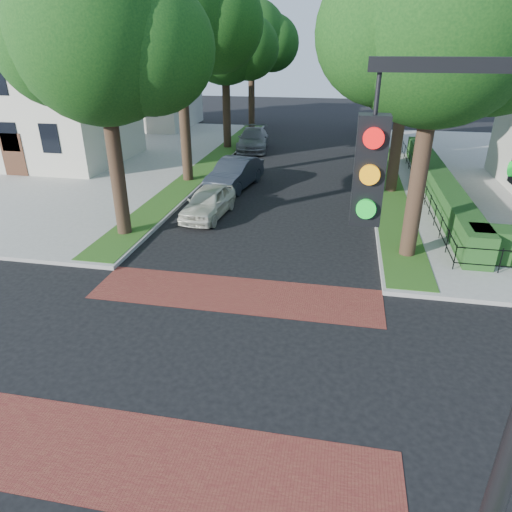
# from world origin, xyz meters

# --- Properties ---
(ground) EXTENTS (120.00, 120.00, 0.00)m
(ground) POSITION_xyz_m (0.00, 0.00, 0.00)
(ground) COLOR black
(ground) RESTS_ON ground
(sidewalk_nw) EXTENTS (30.00, 30.00, 0.15)m
(sidewalk_nw) POSITION_xyz_m (-19.50, 19.00, 0.07)
(sidewalk_nw) COLOR gray
(sidewalk_nw) RESTS_ON ground
(crosswalk_far) EXTENTS (9.00, 2.20, 0.01)m
(crosswalk_far) POSITION_xyz_m (0.00, 3.20, 0.01)
(crosswalk_far) COLOR maroon
(crosswalk_far) RESTS_ON ground
(crosswalk_near) EXTENTS (9.00, 2.20, 0.01)m
(crosswalk_near) POSITION_xyz_m (0.00, -3.20, 0.01)
(crosswalk_near) COLOR maroon
(crosswalk_near) RESTS_ON ground
(grass_strip_ne) EXTENTS (1.60, 29.80, 0.02)m
(grass_strip_ne) POSITION_xyz_m (5.40, 19.10, 0.16)
(grass_strip_ne) COLOR #1F4B15
(grass_strip_ne) RESTS_ON sidewalk_ne
(grass_strip_nw) EXTENTS (1.60, 29.80, 0.02)m
(grass_strip_nw) POSITION_xyz_m (-5.40, 19.10, 0.16)
(grass_strip_nw) COLOR #1F4B15
(grass_strip_nw) RESTS_ON sidewalk_nw
(tree_right_near) EXTENTS (7.75, 6.67, 10.66)m
(tree_right_near) POSITION_xyz_m (5.60, 7.24, 7.63)
(tree_right_near) COLOR black
(tree_right_near) RESTS_ON sidewalk_ne
(tree_right_mid) EXTENTS (8.25, 7.09, 11.22)m
(tree_right_mid) POSITION_xyz_m (5.61, 15.25, 7.99)
(tree_right_mid) COLOR black
(tree_right_mid) RESTS_ON sidewalk_ne
(tree_right_far) EXTENTS (7.25, 6.23, 9.74)m
(tree_right_far) POSITION_xyz_m (5.60, 24.22, 6.91)
(tree_right_far) COLOR black
(tree_right_far) RESTS_ON sidewalk_ne
(tree_right_back) EXTENTS (7.50, 6.45, 10.20)m
(tree_right_back) POSITION_xyz_m (5.60, 33.23, 7.27)
(tree_right_back) COLOR black
(tree_right_back) RESTS_ON sidewalk_ne
(tree_left_near) EXTENTS (7.50, 6.45, 10.20)m
(tree_left_near) POSITION_xyz_m (-5.40, 7.23, 7.27)
(tree_left_near) COLOR black
(tree_left_near) RESTS_ON sidewalk_nw
(tree_left_mid) EXTENTS (8.00, 6.88, 11.48)m
(tree_left_mid) POSITION_xyz_m (-5.39, 15.24, 8.34)
(tree_left_mid) COLOR black
(tree_left_mid) RESTS_ON sidewalk_nw
(tree_left_far) EXTENTS (7.00, 6.02, 9.86)m
(tree_left_far) POSITION_xyz_m (-5.40, 24.22, 7.12)
(tree_left_far) COLOR black
(tree_left_far) RESTS_ON sidewalk_nw
(tree_left_back) EXTENTS (7.75, 6.66, 10.44)m
(tree_left_back) POSITION_xyz_m (-5.40, 33.24, 7.41)
(tree_left_back) COLOR black
(tree_left_back) RESTS_ON sidewalk_nw
(hedge_main_road) EXTENTS (1.00, 18.00, 1.20)m
(hedge_main_road) POSITION_xyz_m (7.70, 15.00, 0.75)
(hedge_main_road) COLOR #153D17
(hedge_main_road) RESTS_ON sidewalk_ne
(fence_main_road) EXTENTS (0.06, 18.00, 0.90)m
(fence_main_road) POSITION_xyz_m (6.90, 15.00, 0.60)
(fence_main_road) COLOR black
(fence_main_road) RESTS_ON sidewalk_ne
(house_left_near) EXTENTS (10.00, 9.00, 10.14)m
(house_left_near) POSITION_xyz_m (-15.49, 17.99, 5.04)
(house_left_near) COLOR beige
(house_left_near) RESTS_ON sidewalk_nw
(house_left_far) EXTENTS (10.00, 9.00, 10.14)m
(house_left_far) POSITION_xyz_m (-15.49, 31.99, 5.04)
(house_left_far) COLOR beige
(house_left_far) RESTS_ON sidewalk_nw
(parked_car_front) EXTENTS (1.90, 4.05, 1.34)m
(parked_car_front) POSITION_xyz_m (-2.81, 9.86, 0.67)
(parked_car_front) COLOR beige
(parked_car_front) RESTS_ON ground
(parked_car_middle) EXTENTS (2.43, 4.93, 1.55)m
(parked_car_middle) POSITION_xyz_m (-2.68, 14.44, 0.78)
(parked_car_middle) COLOR black
(parked_car_middle) RESTS_ON ground
(parked_car_rear) EXTENTS (2.71, 5.39, 1.50)m
(parked_car_rear) POSITION_xyz_m (-3.60, 24.11, 0.75)
(parked_car_rear) COLOR slate
(parked_car_rear) RESTS_ON ground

